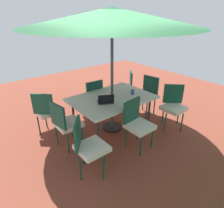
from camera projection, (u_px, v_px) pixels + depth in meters
ground_plane at (112, 128)px, 4.61m from camera, size 10.00×10.00×0.02m
dining_table at (112, 100)px, 4.29m from camera, size 1.73×1.23×0.77m
patio_umbrella at (112, 17)px, 3.59m from camera, size 3.36×3.36×2.54m
chair_southeast at (47, 110)px, 4.23m from camera, size 0.59×0.59×0.98m
chair_east at (66, 122)px, 3.76m from camera, size 0.49×0.48×0.98m
chair_north at (137, 122)px, 3.76m from camera, size 0.47×0.48×0.98m
chair_south at (92, 96)px, 4.91m from camera, size 0.47×0.48×0.98m
chair_southwest at (125, 86)px, 5.54m from camera, size 0.58×0.58×0.98m
chair_northwest at (173, 105)px, 4.47m from camera, size 0.59×0.59×0.98m
chair_northeast at (88, 145)px, 3.13m from camera, size 0.58×0.58×0.98m
chair_west at (147, 94)px, 5.05m from camera, size 0.49×0.48×0.98m
laptop at (106, 101)px, 4.00m from camera, size 0.40×0.37×0.21m
cup at (133, 92)px, 4.42m from camera, size 0.07×0.07×0.11m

